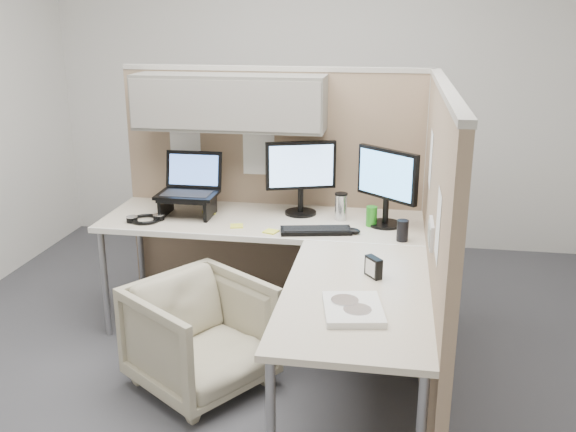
% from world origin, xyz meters
% --- Properties ---
extents(ground, '(4.50, 4.50, 0.00)m').
position_xyz_m(ground, '(0.00, 0.00, 0.00)').
color(ground, '#3B3B40').
rests_on(ground, ground).
extents(partition_back, '(2.00, 0.36, 1.63)m').
position_xyz_m(partition_back, '(-0.22, 0.83, 1.10)').
color(partition_back, '#987D63').
rests_on(partition_back, ground).
extents(partition_right, '(0.07, 2.03, 1.63)m').
position_xyz_m(partition_right, '(0.90, -0.07, 0.82)').
color(partition_right, '#987D63').
rests_on(partition_right, ground).
extents(desk, '(2.00, 1.98, 0.73)m').
position_xyz_m(desk, '(0.12, 0.13, 0.69)').
color(desk, beige).
rests_on(desk, ground).
extents(office_chair, '(0.85, 0.86, 0.65)m').
position_xyz_m(office_chair, '(-0.30, -0.21, 0.33)').
color(office_chair, '#B6A990').
rests_on(office_chair, ground).
extents(monitor_left, '(0.43, 0.20, 0.47)m').
position_xyz_m(monitor_left, '(0.11, 0.68, 1.00)').
color(monitor_left, black).
rests_on(monitor_left, desk).
extents(monitor_right, '(0.36, 0.31, 0.47)m').
position_xyz_m(monitor_right, '(0.64, 0.54, 1.00)').
color(monitor_right, black).
rests_on(monitor_right, desk).
extents(laptop_station, '(0.37, 0.31, 0.38)m').
position_xyz_m(laptop_station, '(-0.58, 0.56, 0.88)').
color(laptop_station, black).
rests_on(laptop_station, desk).
extents(keyboard, '(0.43, 0.22, 0.02)m').
position_xyz_m(keyboard, '(0.25, 0.33, 0.74)').
color(keyboard, black).
rests_on(keyboard, desk).
extents(mouse, '(0.11, 0.09, 0.03)m').
position_xyz_m(mouse, '(0.46, 0.36, 0.75)').
color(mouse, black).
rests_on(mouse, desk).
extents(travel_mug, '(0.08, 0.08, 0.17)m').
position_xyz_m(travel_mug, '(0.37, 0.61, 0.82)').
color(travel_mug, silver).
rests_on(travel_mug, desk).
extents(soda_can_green, '(0.07, 0.07, 0.12)m').
position_xyz_m(soda_can_green, '(0.74, 0.28, 0.79)').
color(soda_can_green, black).
rests_on(soda_can_green, desk).
extents(soda_can_silver, '(0.07, 0.07, 0.12)m').
position_xyz_m(soda_can_silver, '(0.56, 0.51, 0.79)').
color(soda_can_silver, '#268C1E').
rests_on(soda_can_silver, desk).
extents(sticky_note_b, '(0.10, 0.10, 0.01)m').
position_xyz_m(sticky_note_b, '(-0.01, 0.30, 0.73)').
color(sticky_note_b, yellow).
rests_on(sticky_note_b, desk).
extents(sticky_note_a, '(0.09, 0.09, 0.01)m').
position_xyz_m(sticky_note_a, '(-0.23, 0.37, 0.73)').
color(sticky_note_a, yellow).
rests_on(sticky_note_a, desk).
extents(sticky_note_c, '(0.10, 0.10, 0.01)m').
position_xyz_m(sticky_note_c, '(-0.47, 0.59, 0.73)').
color(sticky_note_c, yellow).
rests_on(sticky_note_c, desk).
extents(headphones, '(0.24, 0.24, 0.03)m').
position_xyz_m(headphones, '(-0.81, 0.37, 0.74)').
color(headphones, black).
rests_on(headphones, desk).
extents(paper_stack, '(0.30, 0.35, 0.03)m').
position_xyz_m(paper_stack, '(0.54, -0.67, 0.75)').
color(paper_stack, white).
rests_on(paper_stack, desk).
extents(desk_clock, '(0.09, 0.10, 0.10)m').
position_xyz_m(desk_clock, '(0.61, -0.27, 0.78)').
color(desk_clock, black).
rests_on(desk_clock, desk).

